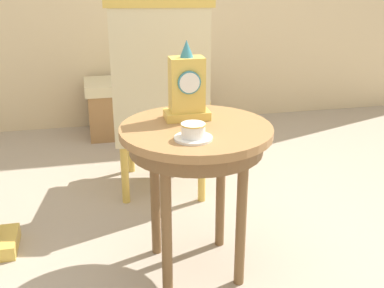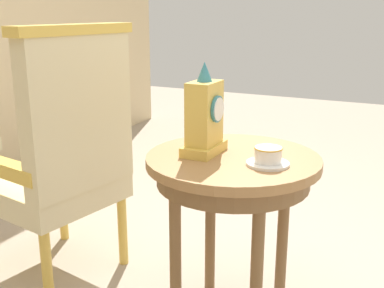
{
  "view_description": "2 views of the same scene",
  "coord_description": "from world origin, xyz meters",
  "px_view_note": "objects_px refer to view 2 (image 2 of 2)",
  "views": [
    {
      "loc": [
        -0.4,
        -1.76,
        1.33
      ],
      "look_at": [
        0.0,
        0.04,
        0.61
      ],
      "focal_mm": 44.93,
      "sensor_mm": 36.0,
      "label": 1
    },
    {
      "loc": [
        -1.54,
        -0.55,
        1.2
      ],
      "look_at": [
        -0.06,
        0.18,
        0.74
      ],
      "focal_mm": 45.05,
      "sensor_mm": 36.0,
      "label": 2
    }
  ],
  "objects_px": {
    "side_table": "(233,179)",
    "mantel_clock": "(205,118)",
    "armchair": "(64,153)",
    "teacup_left": "(268,157)"
  },
  "relations": [
    {
      "from": "mantel_clock",
      "to": "armchair",
      "type": "distance_m",
      "value": 0.71
    },
    {
      "from": "mantel_clock",
      "to": "armchair",
      "type": "bearing_deg",
      "value": 90.15
    },
    {
      "from": "side_table",
      "to": "teacup_left",
      "type": "distance_m",
      "value": 0.19
    },
    {
      "from": "side_table",
      "to": "armchair",
      "type": "xyz_separation_m",
      "value": [
        -0.02,
        0.78,
        -0.0
      ]
    },
    {
      "from": "side_table",
      "to": "teacup_left",
      "type": "height_order",
      "value": "teacup_left"
    },
    {
      "from": "teacup_left",
      "to": "mantel_clock",
      "type": "distance_m",
      "value": 0.28
    },
    {
      "from": "teacup_left",
      "to": "armchair",
      "type": "xyz_separation_m",
      "value": [
        0.03,
        0.92,
        -0.12
      ]
    },
    {
      "from": "teacup_left",
      "to": "side_table",
      "type": "bearing_deg",
      "value": 72.87
    },
    {
      "from": "side_table",
      "to": "mantel_clock",
      "type": "relative_size",
      "value": 2.03
    },
    {
      "from": "side_table",
      "to": "teacup_left",
      "type": "relative_size",
      "value": 4.62
    }
  ]
}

